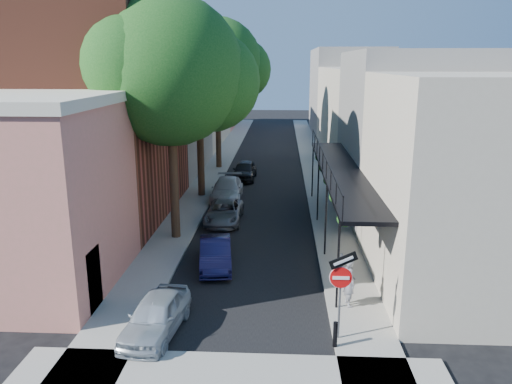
# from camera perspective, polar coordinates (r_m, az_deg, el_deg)

# --- Properties ---
(ground) EXTENTS (160.00, 160.00, 0.00)m
(ground) POSITION_cam_1_polar(r_m,az_deg,el_deg) (15.46, -2.55, -18.25)
(ground) COLOR black
(ground) RESTS_ON ground
(road_surface) EXTENTS (6.00, 64.00, 0.01)m
(road_surface) POSITION_cam_1_polar(r_m,az_deg,el_deg) (43.76, 1.19, 3.49)
(road_surface) COLOR black
(road_surface) RESTS_ON ground
(sidewalk_left) EXTENTS (2.00, 64.00, 0.12)m
(sidewalk_left) POSITION_cam_1_polar(r_m,az_deg,el_deg) (44.06, -4.03, 3.60)
(sidewalk_left) COLOR gray
(sidewalk_left) RESTS_ON ground
(sidewalk_right) EXTENTS (2.00, 64.00, 0.12)m
(sidewalk_right) POSITION_cam_1_polar(r_m,az_deg,el_deg) (43.82, 6.43, 3.49)
(sidewalk_right) COLOR gray
(sidewalk_right) RESTS_ON ground
(sidewalk_cross) EXTENTS (12.00, 2.00, 0.12)m
(sidewalk_cross) POSITION_cam_1_polar(r_m,az_deg,el_deg) (14.60, -2.95, -20.17)
(sidewalk_cross) COLOR gray
(sidewalk_cross) RESTS_ON ground
(buildings_left) EXTENTS (10.10, 59.10, 12.00)m
(buildings_left) POSITION_cam_1_polar(r_m,az_deg,el_deg) (43.17, -11.45, 9.67)
(buildings_left) COLOR #D77A6E
(buildings_left) RESTS_ON ground
(buildings_right) EXTENTS (9.80, 55.00, 10.00)m
(buildings_right) POSITION_cam_1_polar(r_m,az_deg,el_deg) (43.29, 13.33, 8.90)
(buildings_right) COLOR #BFB49D
(buildings_right) RESTS_ON ground
(sign_post) EXTENTS (0.89, 0.17, 2.99)m
(sign_post) POSITION_cam_1_polar(r_m,az_deg,el_deg) (15.39, 9.69, -9.99)
(sign_post) COLOR #595B60
(sign_post) RESTS_ON ground
(bollard) EXTENTS (0.14, 0.14, 0.80)m
(bollard) POSITION_cam_1_polar(r_m,az_deg,el_deg) (15.65, 9.05, -15.77)
(bollard) COLOR black
(bollard) RESTS_ON sidewalk_right
(oak_near) EXTENTS (7.48, 6.80, 11.42)m
(oak_near) POSITION_cam_1_polar(r_m,az_deg,el_deg) (23.67, -8.69, 13.17)
(oak_near) COLOR #382716
(oak_near) RESTS_ON ground
(oak_mid) EXTENTS (6.60, 6.00, 10.20)m
(oak_mid) POSITION_cam_1_polar(r_m,az_deg,el_deg) (31.55, -5.80, 12.06)
(oak_mid) COLOR #382716
(oak_mid) RESTS_ON ground
(oak_far) EXTENTS (7.70, 7.00, 11.90)m
(oak_far) POSITION_cam_1_polar(r_m,az_deg,el_deg) (40.48, -3.78, 14.32)
(oak_far) COLOR #382716
(oak_far) RESTS_ON ground
(parked_car_a) EXTENTS (1.88, 3.81, 1.25)m
(parked_car_a) POSITION_cam_1_polar(r_m,az_deg,el_deg) (16.56, -11.36, -13.67)
(parked_car_a) COLOR #A3ADB4
(parked_car_a) RESTS_ON ground
(parked_car_b) EXTENTS (1.76, 3.80, 1.21)m
(parked_car_b) POSITION_cam_1_polar(r_m,az_deg,el_deg) (21.20, -4.66, -7.02)
(parked_car_b) COLOR #131238
(parked_car_b) RESTS_ON ground
(parked_car_c) EXTENTS (1.91, 4.06, 1.12)m
(parked_car_c) POSITION_cam_1_polar(r_m,az_deg,el_deg) (27.01, -3.66, -2.31)
(parked_car_c) COLOR slate
(parked_car_c) RESTS_ON ground
(parked_car_d) EXTENTS (1.97, 4.62, 1.33)m
(parked_car_d) POSITION_cam_1_polar(r_m,az_deg,el_deg) (31.43, -3.31, 0.30)
(parked_car_d) COLOR #BABABF
(parked_car_d) RESTS_ON ground
(parked_car_e) EXTENTS (1.73, 4.07, 1.37)m
(parked_car_e) POSITION_cam_1_polar(r_m,az_deg,el_deg) (36.91, -1.32, 2.50)
(parked_car_e) COLOR black
(parked_car_e) RESTS_ON ground
(pedestrian) EXTENTS (0.55, 0.72, 1.75)m
(pedestrian) POSITION_cam_1_polar(r_m,az_deg,el_deg) (17.90, 10.63, -10.07)
(pedestrian) COLOR gray
(pedestrian) RESTS_ON sidewalk_right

